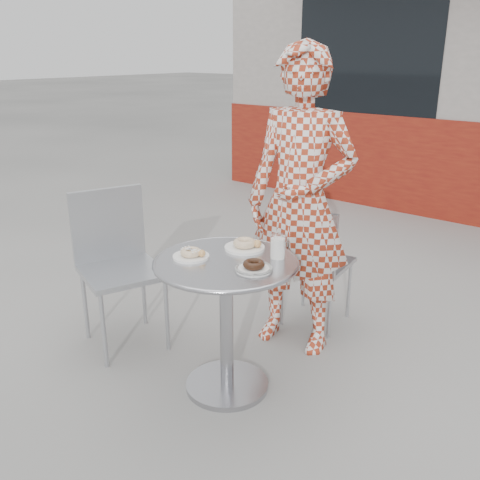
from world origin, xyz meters
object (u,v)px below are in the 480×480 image
Objects in this scene: plate_near at (192,254)px; plate_checker at (254,267)px; chair_left at (124,300)px; plate_far at (245,245)px; bistro_table at (226,293)px; seated_person at (300,204)px; chair_far at (315,287)px; milk_cup at (278,247)px.

plate_checker is at bearing 12.01° from plate_near.
plate_far is (0.73, 0.21, 0.44)m from chair_left.
plate_checker is (0.32, 0.07, -0.00)m from plate_near.
bistro_table is 0.69m from seated_person.
plate_far is at bearing -53.52° from chair_left.
bistro_table is at bearing 84.67° from chair_far.
plate_far is 1.16× the size of plate_checker.
seated_person is 0.66m from plate_checker.
plate_checker is (0.21, -0.90, 0.47)m from chair_far.
seated_person is 9.83× the size of plate_checker.
chair_left is at bearing -177.30° from bistro_table.
plate_far reaches higher than plate_checker.
chair_left is at bearing -163.66° from plate_far.
plate_far is 0.27m from plate_checker.
seated_person is at bearing 77.30° from plate_near.
chair_far is 0.90m from milk_cup.
chair_left reaches higher than plate_far.
chair_far is 6.68× the size of milk_cup.
chair_far is 1.04m from plate_checker.
seated_person is 14.47× the size of milk_cup.
plate_near is (-0.11, -0.97, 0.48)m from chair_far.
chair_left is 0.53× the size of seated_person.
seated_person reaches higher than plate_near.
plate_near is (-0.15, -0.08, 0.19)m from bistro_table.
plate_near is 1.01× the size of plate_checker.
chair_far is at bearing 88.62° from seated_person.
bistro_table is 0.42× the size of seated_person.
plate_near is 0.41m from milk_cup.
chair_far reaches higher than bistro_table.
seated_person reaches higher than chair_left.
plate_far is (-0.03, -0.44, -0.13)m from seated_person.
seated_person is at bearing 89.45° from bistro_table.
chair_far is 1.08m from plate_near.
bistro_table is 0.90× the size of chair_far.
plate_near is (-0.12, -0.25, -0.00)m from plate_far.
bistro_table is 0.33m from milk_cup.
chair_far is at bearing 90.72° from plate_far.
plate_near is (-0.16, -0.69, -0.13)m from seated_person.
bistro_table is 0.25m from plate_checker.
chair_far is 0.67m from seated_person.
plate_far is at bearing 64.02° from plate_near.
milk_cup is (0.92, 0.22, 0.48)m from chair_left.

